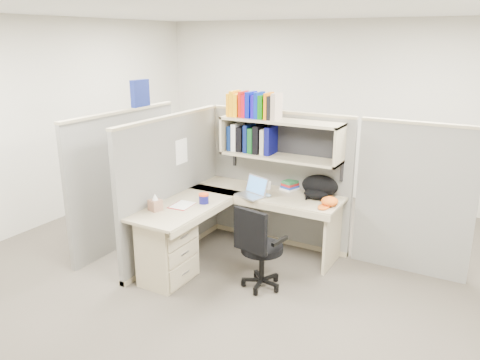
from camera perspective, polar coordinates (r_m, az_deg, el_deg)
The scene contains 14 objects.
ground at distance 5.18m, azimuth 0.25°, elevation -10.99°, with size 6.00×6.00×0.00m, color #3B362D.
room_shell at distance 4.65m, azimuth 0.27°, elevation 6.94°, with size 6.00×6.00×6.00m.
cubicle at distance 5.37m, azimuth -0.81°, elevation 0.52°, with size 3.79×1.84×1.95m.
desk at distance 4.97m, azimuth -5.51°, elevation -6.73°, with size 1.74×1.75×0.73m.
laptop at distance 5.18m, azimuth 1.24°, elevation -0.86°, with size 0.31×0.31×0.22m, color #AAAAAE, non-canonical shape.
backpack at distance 5.23m, azimuth 9.51°, elevation -0.84°, with size 0.41×0.32×0.24m, color black, non-canonical shape.
orange_cap at distance 5.01m, azimuth 10.88°, elevation -2.57°, with size 0.18×0.21×0.10m, color #CE5411, non-canonical shape.
snack_canister at distance 5.01m, azimuth -4.43°, elevation -2.23°, with size 0.11×0.11×0.11m.
tissue_box at distance 4.86m, azimuth -10.30°, elevation -2.65°, with size 0.11×0.11×0.18m, color #9B6E58, non-canonical shape.
mouse at distance 5.22m, azimuth 3.33°, elevation -1.85°, with size 0.10×0.07×0.04m, color #91B1CD.
paper_cup at distance 5.47m, azimuth 3.47°, elevation -0.66°, with size 0.06×0.06×0.09m, color white.
book_stack at distance 5.49m, azimuth 6.20°, elevation -0.59°, with size 0.16×0.21×0.10m, color gray, non-canonical shape.
loose_paper at distance 5.00m, azimuth -7.00°, elevation -3.03°, with size 0.19×0.26×0.00m, color white, non-canonical shape.
task_chair at distance 4.71m, azimuth 2.39°, elevation -9.74°, with size 0.49×0.45×0.89m.
Camera 1 is at (2.23, -4.00, 2.43)m, focal length 35.00 mm.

